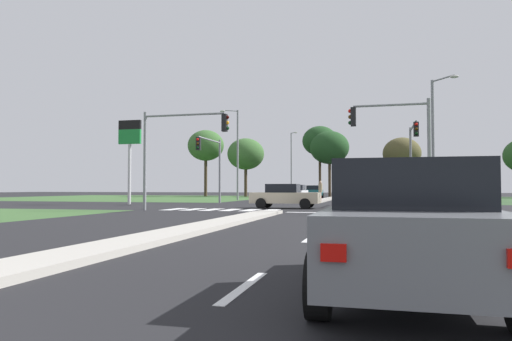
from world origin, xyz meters
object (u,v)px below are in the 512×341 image
at_px(car_grey_near, 407,227).
at_px(street_lamp_third, 236,150).
at_px(car_beige_second, 285,196).
at_px(fuel_price_totem, 130,143).
at_px(treeline_fourth, 329,148).
at_px(street_lamp_second, 435,135).
at_px(traffic_signal_near_right, 399,136).
at_px(treeline_third, 320,141).
at_px(traffic_signal_near_left, 175,141).
at_px(traffic_signal_far_left, 212,157).
at_px(street_lamp_fourth, 292,161).
at_px(car_white_third, 296,193).
at_px(traffic_signal_far_right, 413,148).
at_px(treeline_fifth, 402,154).
at_px(treeline_near, 206,146).
at_px(treeline_second, 246,154).
at_px(car_teal_fourth, 314,192).
at_px(pedestrian_at_median, 320,189).

xyz_separation_m(car_grey_near, street_lamp_third, (-14.40, 41.04, 4.38)).
distance_m(car_beige_second, fuel_price_totem, 13.82).
bearing_deg(treeline_fourth, street_lamp_second, -72.72).
xyz_separation_m(traffic_signal_near_right, treeline_third, (-9.04, 43.96, 4.16)).
bearing_deg(traffic_signal_near_right, fuel_price_totem, 157.38).
bearing_deg(traffic_signal_near_left, traffic_signal_far_left, 99.40).
xyz_separation_m(street_lamp_second, street_lamp_fourth, (-17.66, 44.57, 1.00)).
bearing_deg(traffic_signal_far_left, car_white_third, 61.13).
bearing_deg(traffic_signal_far_right, traffic_signal_near_right, -97.16).
xyz_separation_m(car_grey_near, street_lamp_fourth, (-14.18, 72.56, 5.04)).
relative_size(treeline_third, treeline_fifth, 1.23).
xyz_separation_m(car_white_third, street_lamp_second, (11.35, -11.22, 4.04)).
height_order(treeline_near, treeline_fourth, treeline_near).
xyz_separation_m(car_grey_near, car_white_third, (-7.87, 39.21, 0.00)).
bearing_deg(treeline_second, car_teal_fourth, -40.50).
bearing_deg(car_grey_near, street_lamp_fourth, 101.06).
xyz_separation_m(traffic_signal_far_right, treeline_second, (-21.13, 31.47, 2.13)).
height_order(traffic_signal_near_left, pedestrian_at_median, traffic_signal_near_left).
bearing_deg(traffic_signal_near_left, street_lamp_third, 98.10).
distance_m(traffic_signal_near_right, street_lamp_third, 27.12).
relative_size(car_white_third, traffic_signal_near_left, 0.80).
xyz_separation_m(traffic_signal_near_right, traffic_signal_near_left, (-11.95, 0.00, 0.02)).
distance_m(car_white_third, car_teal_fourth, 12.37).
bearing_deg(car_teal_fourth, traffic_signal_near_right, 104.46).
xyz_separation_m(pedestrian_at_median, treeline_third, (-3.10, 26.31, 6.80)).
xyz_separation_m(street_lamp_third, treeline_near, (-11.06, 20.79, 2.48)).
distance_m(street_lamp_second, street_lamp_fourth, 47.95).
distance_m(car_teal_fourth, traffic_signal_near_right, 34.21).
xyz_separation_m(traffic_signal_far_left, street_lamp_second, (16.54, -1.81, 1.14)).
height_order(pedestrian_at_median, treeline_fifth, treeline_fifth).
distance_m(traffic_signal_near_left, traffic_signal_far_right, 17.37).
xyz_separation_m(car_white_third, treeline_fourth, (1.11, 21.68, 6.09)).
height_order(street_lamp_second, treeline_fourth, treeline_fourth).
relative_size(car_beige_second, traffic_signal_far_left, 0.79).
height_order(car_beige_second, fuel_price_totem, fuel_price_totem).
height_order(street_lamp_third, fuel_price_totem, street_lamp_third).
height_order(street_lamp_third, treeline_third, treeline_third).
xyz_separation_m(traffic_signal_near_right, treeline_second, (-19.74, 42.58, 2.37)).
distance_m(traffic_signal_near_left, fuel_price_totem, 10.89).
bearing_deg(treeline_third, fuel_price_totem, -105.87).
distance_m(street_lamp_fourth, treeline_third, 11.81).
xyz_separation_m(car_teal_fourth, treeline_fifth, (10.77, 11.13, 5.22)).
bearing_deg(treeline_second, traffic_signal_far_left, -79.30).
relative_size(traffic_signal_far_right, street_lamp_third, 0.63).
bearing_deg(traffic_signal_far_right, traffic_signal_far_left, 179.63).
xyz_separation_m(car_beige_second, car_teal_fourth, (-1.94, 28.77, 0.03)).
relative_size(street_lamp_third, pedestrian_at_median, 5.38).
height_order(fuel_price_totem, treeline_near, treeline_near).
distance_m(car_white_third, treeline_near, 29.46).
height_order(street_lamp_third, treeline_fourth, street_lamp_third).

